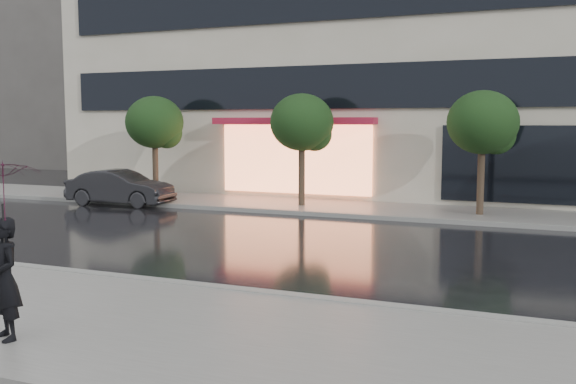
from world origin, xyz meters
The scene contains 11 objects.
ground centered at (0.00, 0.00, 0.00)m, with size 120.00×120.00×0.00m, color black.
sidewalk_near centered at (0.00, -3.25, 0.06)m, with size 60.00×4.50×0.12m, color slate.
sidewalk_far centered at (0.00, 10.25, 0.06)m, with size 60.00×3.50×0.12m, color slate.
curb_near centered at (0.00, -1.00, 0.07)m, with size 60.00×0.25×0.14m, color gray.
curb_far centered at (0.00, 8.50, 0.07)m, with size 60.00×0.25×0.14m, color gray.
bg_building_left centered at (-28.00, 26.00, 6.00)m, with size 14.00×10.00×12.00m, color #59544F.
tree_far_west centered at (-8.94, 10.03, 2.92)m, with size 2.20×2.20×3.99m.
tree_mid_west centered at (-2.94, 10.03, 2.92)m, with size 2.20×2.20×3.99m.
tree_mid_east centered at (3.06, 10.03, 2.92)m, with size 2.20×2.20×3.99m.
parked_car centered at (-9.39, 8.30, 0.64)m, with size 1.36×3.90×1.29m, color black.
pedestrian_with_umbrella centered at (-1.63, -4.50, 1.73)m, with size 1.34×1.35×2.40m.
Camera 1 is at (4.96, -10.75, 3.01)m, focal length 40.00 mm.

